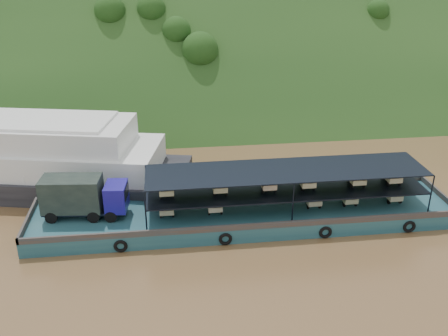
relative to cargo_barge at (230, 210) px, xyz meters
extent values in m
plane|color=brown|center=(1.95, 0.95, -1.14)|extent=(160.00, 160.00, 0.00)
cube|color=#193714|center=(1.95, 36.95, -1.14)|extent=(140.00, 39.60, 39.60)
cube|color=#16414F|center=(1.12, -0.02, -0.54)|extent=(35.00, 7.00, 1.20)
cube|color=#592D19|center=(1.12, 3.38, 0.31)|extent=(35.00, 0.20, 0.50)
cube|color=#592D19|center=(1.12, -3.42, 0.31)|extent=(35.00, 0.20, 0.50)
cube|color=#592D19|center=(18.52, -0.02, 0.31)|extent=(0.20, 7.00, 0.50)
cube|color=#592D19|center=(-16.28, -0.02, 0.31)|extent=(0.20, 7.00, 0.50)
torus|color=black|center=(-8.88, -3.57, -0.59)|extent=(1.06, 0.26, 1.06)
torus|color=black|center=(-0.88, -3.57, -0.59)|extent=(1.06, 0.26, 1.06)
torus|color=black|center=(7.12, -3.57, -0.59)|extent=(1.06, 0.26, 1.06)
torus|color=black|center=(14.12, -3.57, -0.59)|extent=(1.06, 0.26, 1.06)
cylinder|color=black|center=(-14.37, -0.48, 0.54)|extent=(1.00, 0.43, 0.97)
cylinder|color=black|center=(-14.18, 1.55, 0.54)|extent=(1.00, 0.43, 0.97)
cylinder|color=black|center=(-11.08, -0.80, 0.54)|extent=(1.00, 0.43, 0.97)
cylinder|color=black|center=(-10.88, 1.24, 0.54)|extent=(1.00, 0.43, 0.97)
cylinder|color=black|center=(-9.72, -0.93, 0.54)|extent=(1.00, 0.43, 0.97)
cylinder|color=black|center=(-9.52, 1.11, 0.54)|extent=(1.00, 0.43, 0.97)
cube|color=black|center=(-11.75, 0.29, 0.69)|extent=(6.80, 2.77, 0.19)
cube|color=navy|center=(-9.23, 0.05, 1.81)|extent=(1.87, 2.49, 2.14)
cube|color=black|center=(-8.41, -0.03, 2.20)|extent=(0.24, 1.95, 0.88)
cube|color=black|center=(-12.72, 0.39, 2.10)|extent=(4.88, 2.77, 2.73)
cube|color=black|center=(4.62, -0.02, 1.72)|extent=(23.00, 5.00, 0.12)
cube|color=black|center=(4.62, -0.02, 3.36)|extent=(23.00, 5.00, 0.08)
cylinder|color=black|center=(-6.88, -2.52, 1.71)|extent=(0.12, 0.12, 3.30)
cylinder|color=black|center=(-6.88, 2.48, 1.71)|extent=(0.12, 0.12, 3.30)
cylinder|color=black|center=(4.62, -2.52, 1.71)|extent=(0.12, 0.12, 3.30)
cylinder|color=black|center=(4.62, 2.48, 1.71)|extent=(0.12, 0.12, 3.30)
cylinder|color=black|center=(16.12, -2.52, 1.71)|extent=(0.12, 0.12, 3.30)
cylinder|color=black|center=(16.12, 2.48, 1.71)|extent=(0.12, 0.12, 3.30)
cylinder|color=black|center=(-5.30, 1.03, 0.32)|extent=(0.12, 0.52, 0.52)
cylinder|color=black|center=(-5.80, -0.77, 0.32)|extent=(0.14, 0.52, 0.52)
cylinder|color=black|center=(-4.80, -0.77, 0.32)|extent=(0.14, 0.52, 0.52)
cube|color=#BBB284|center=(-5.30, -0.42, 0.66)|extent=(1.15, 1.50, 0.44)
cube|color=red|center=(-5.30, 0.73, 0.84)|extent=(0.55, 0.80, 0.80)
cube|color=red|center=(-5.30, 0.53, 1.34)|extent=(0.50, 0.10, 0.10)
cylinder|color=black|center=(-1.36, 1.03, 0.32)|extent=(0.12, 0.52, 0.52)
cylinder|color=black|center=(-1.86, -0.77, 0.32)|extent=(0.14, 0.52, 0.52)
cylinder|color=black|center=(-0.86, -0.77, 0.32)|extent=(0.14, 0.52, 0.52)
cube|color=beige|center=(-1.36, -0.42, 0.66)|extent=(1.15, 1.50, 0.44)
cube|color=#B71F0C|center=(-1.36, 0.73, 0.84)|extent=(0.55, 0.80, 0.80)
cube|color=#B71F0C|center=(-1.36, 0.53, 1.34)|extent=(0.50, 0.10, 0.10)
cylinder|color=black|center=(6.93, 1.03, 0.32)|extent=(0.12, 0.52, 0.52)
cylinder|color=black|center=(6.43, -0.77, 0.32)|extent=(0.14, 0.52, 0.52)
cylinder|color=black|center=(7.43, -0.77, 0.32)|extent=(0.14, 0.52, 0.52)
cube|color=#CCBC90|center=(6.93, -0.42, 0.66)|extent=(1.15, 1.50, 0.44)
cube|color=#AC180B|center=(6.93, 0.73, 0.84)|extent=(0.55, 0.80, 0.80)
cube|color=#AC180B|center=(6.93, 0.53, 1.34)|extent=(0.50, 0.10, 0.10)
cylinder|color=black|center=(10.06, 1.03, 0.32)|extent=(0.12, 0.52, 0.52)
cylinder|color=black|center=(9.56, -0.77, 0.32)|extent=(0.14, 0.52, 0.52)
cylinder|color=black|center=(10.56, -0.77, 0.32)|extent=(0.14, 0.52, 0.52)
cube|color=#C2BB89|center=(10.06, -0.42, 0.66)|extent=(1.15, 1.50, 0.44)
cube|color=red|center=(10.06, 0.73, 0.84)|extent=(0.55, 0.80, 0.80)
cube|color=red|center=(10.06, 0.53, 1.34)|extent=(0.50, 0.10, 0.10)
cylinder|color=black|center=(13.99, 1.03, 0.32)|extent=(0.12, 0.52, 0.52)
cylinder|color=black|center=(13.49, -0.77, 0.32)|extent=(0.14, 0.52, 0.52)
cylinder|color=black|center=(14.49, -0.77, 0.32)|extent=(0.14, 0.52, 0.52)
cube|color=beige|center=(13.99, -0.42, 0.66)|extent=(1.15, 1.50, 0.44)
cube|color=red|center=(13.99, 0.73, 0.84)|extent=(0.55, 0.80, 0.80)
cube|color=red|center=(13.99, 0.53, 1.34)|extent=(0.50, 0.10, 0.10)
cylinder|color=black|center=(-5.23, 1.03, 2.04)|extent=(0.12, 0.52, 0.52)
cylinder|color=black|center=(-5.73, -0.77, 2.04)|extent=(0.14, 0.52, 0.52)
cylinder|color=black|center=(-4.73, -0.77, 2.04)|extent=(0.14, 0.52, 0.52)
cube|color=#C5C18B|center=(-5.23, -0.42, 2.38)|extent=(1.15, 1.50, 0.44)
cube|color=#B6250C|center=(-5.23, 0.73, 2.56)|extent=(0.55, 0.80, 0.80)
cube|color=#B6250C|center=(-5.23, 0.53, 3.06)|extent=(0.50, 0.10, 0.10)
cylinder|color=black|center=(-0.95, 1.03, 2.04)|extent=(0.12, 0.52, 0.52)
cylinder|color=black|center=(-1.45, -0.77, 2.04)|extent=(0.14, 0.52, 0.52)
cylinder|color=black|center=(-0.45, -0.77, 2.04)|extent=(0.14, 0.52, 0.52)
cube|color=#BDB886|center=(-0.95, -0.42, 2.38)|extent=(1.15, 1.50, 0.44)
cube|color=navy|center=(-0.95, 0.73, 2.56)|extent=(0.55, 0.80, 0.80)
cube|color=navy|center=(-0.95, 0.53, 3.06)|extent=(0.50, 0.10, 0.10)
cylinder|color=black|center=(3.05, 1.03, 2.04)|extent=(0.12, 0.52, 0.52)
cylinder|color=black|center=(2.55, -0.77, 2.04)|extent=(0.14, 0.52, 0.52)
cylinder|color=black|center=(3.55, -0.77, 2.04)|extent=(0.14, 0.52, 0.52)
cube|color=beige|center=(3.05, -0.42, 2.38)|extent=(1.15, 1.50, 0.44)
cube|color=#C6BB8C|center=(3.05, 0.73, 2.56)|extent=(0.55, 0.80, 0.80)
cube|color=#C6BB8C|center=(3.05, 0.53, 3.06)|extent=(0.50, 0.10, 0.10)
cylinder|color=black|center=(6.30, 1.03, 2.04)|extent=(0.12, 0.52, 0.52)
cylinder|color=black|center=(5.80, -0.77, 2.04)|extent=(0.14, 0.52, 0.52)
cylinder|color=black|center=(6.80, -0.77, 2.04)|extent=(0.14, 0.52, 0.52)
cube|color=beige|center=(6.30, -0.42, 2.38)|extent=(1.15, 1.50, 0.44)
cube|color=#C1AE89|center=(6.30, 0.73, 2.56)|extent=(0.55, 0.80, 0.80)
cube|color=#C1AE89|center=(6.30, 0.53, 3.06)|extent=(0.50, 0.10, 0.10)
cylinder|color=black|center=(10.56, 1.03, 2.04)|extent=(0.12, 0.52, 0.52)
cylinder|color=black|center=(10.06, -0.77, 2.04)|extent=(0.14, 0.52, 0.52)
cylinder|color=black|center=(11.06, -0.77, 2.04)|extent=(0.14, 0.52, 0.52)
cube|color=beige|center=(10.56, -0.42, 2.38)|extent=(1.15, 1.50, 0.44)
cube|color=red|center=(10.56, 0.73, 2.56)|extent=(0.55, 0.80, 0.80)
cube|color=red|center=(10.56, 0.53, 3.06)|extent=(0.50, 0.10, 0.10)
cylinder|color=black|center=(13.68, 1.03, 2.04)|extent=(0.12, 0.52, 0.52)
cylinder|color=black|center=(13.18, -0.77, 2.04)|extent=(0.14, 0.52, 0.52)
cylinder|color=black|center=(14.18, -0.77, 2.04)|extent=(0.14, 0.52, 0.52)
cube|color=beige|center=(13.68, -0.42, 2.38)|extent=(1.15, 1.50, 0.44)
cube|color=tan|center=(13.68, 0.73, 2.56)|extent=(0.55, 0.80, 0.80)
cube|color=tan|center=(13.68, 0.53, 3.06)|extent=(0.50, 0.10, 0.10)
cube|color=black|center=(-20.09, 9.49, -0.12)|extent=(35.11, 15.60, 2.04)
cube|color=silver|center=(-20.09, 9.49, 2.09)|extent=(29.93, 13.68, 2.39)
cube|color=silver|center=(-20.09, 9.49, 4.39)|extent=(24.76, 11.75, 2.21)
cube|color=silver|center=(-20.09, 9.49, 5.63)|extent=(21.25, 10.19, 0.26)
camera|label=1|loc=(-5.08, -36.25, 20.21)|focal=40.00mm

